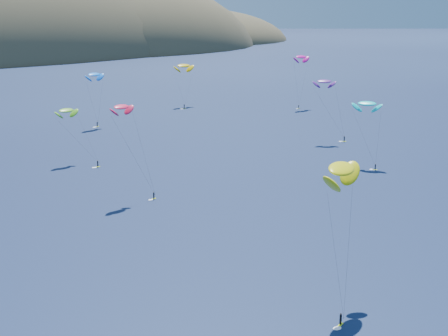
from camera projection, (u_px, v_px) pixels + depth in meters
name	position (u px, v px, depth m)	size (l,w,h in m)	color
kitesurfer_2	(342.00, 169.00, 98.94)	(13.40, 13.03, 24.78)	#D0F21A
kitesurfer_3	(66.00, 111.00, 185.19)	(9.17, 13.71, 17.69)	#D0F21A
kitesurfer_4	(94.00, 75.00, 237.21)	(9.26, 6.35, 22.13)	#D0F21A
kitesurfer_5	(367.00, 104.00, 182.09)	(8.26, 12.06, 20.42)	#D0F21A
kitesurfer_6	(324.00, 82.00, 212.29)	(9.39, 10.51, 22.58)	#D0F21A
kitesurfer_8	(301.00, 57.00, 277.78)	(9.31, 6.17, 25.04)	#D0F21A
kitesurfer_9	(122.00, 107.00, 150.24)	(9.22, 8.96, 24.48)	#D0F21A
kitesurfer_11	(184.00, 66.00, 283.98)	(11.19, 11.62, 20.86)	#D0F21A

